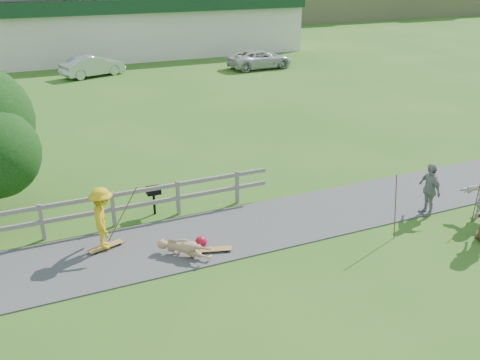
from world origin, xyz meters
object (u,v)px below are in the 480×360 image
at_px(spectator_b, 429,189).
at_px(skater_fallen, 184,248).
at_px(car_white, 260,59).
at_px(car_silver, 93,66).
at_px(skater_rider, 103,221).
at_px(bbq, 154,201).

bearing_deg(spectator_b, skater_fallen, -86.51).
xyz_separation_m(skater_fallen, spectator_b, (7.73, -0.60, 0.56)).
bearing_deg(car_white, car_silver, 77.27).
relative_size(skater_rider, car_white, 0.36).
xyz_separation_m(skater_rider, bbq, (1.84, 1.61, -0.41)).
height_order(skater_fallen, car_silver, car_silver).
relative_size(skater_rider, car_silver, 0.40).
bearing_deg(skater_rider, spectator_b, -93.98).
bearing_deg(car_silver, skater_fallen, 156.04).
height_order(skater_fallen, car_white, car_white).
xyz_separation_m(spectator_b, bbq, (-7.72, 3.49, -0.38)).
bearing_deg(skater_rider, car_silver, -2.28).
bearing_deg(car_silver, bbq, 155.44).
bearing_deg(skater_fallen, bbq, 45.58).
xyz_separation_m(skater_fallen, car_silver, (2.17, 25.52, 0.44)).
bearing_deg(spectator_b, bbq, -106.34).
bearing_deg(skater_rider, car_white, -28.17).
distance_m(skater_fallen, car_white, 27.21).
xyz_separation_m(skater_fallen, car_white, (13.84, 23.42, 0.39)).
bearing_deg(skater_fallen, skater_rider, 101.01).
bearing_deg(car_silver, skater_rider, 151.53).
bearing_deg(spectator_b, car_silver, -160.04).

